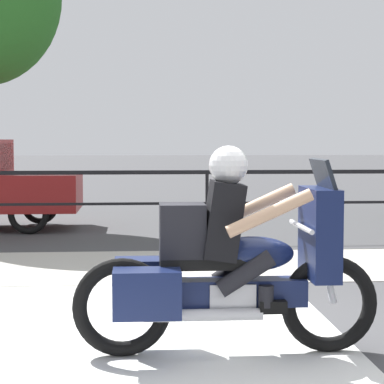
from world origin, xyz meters
TOP-DOWN VIEW (x-y plane):
  - ground_plane at (0.00, 0.00)m, footprint 120.00×120.00m
  - sidewalk_band at (0.00, 3.40)m, footprint 44.00×2.40m
  - crosswalk_band at (-1.26, -0.20)m, footprint 3.75×6.00m
  - fence_railing at (0.00, 5.37)m, footprint 36.00×0.05m
  - motorcycle at (-0.39, -0.45)m, footprint 2.29×0.76m

SIDE VIEW (x-z plane):
  - ground_plane at x=0.00m, z-range 0.00..0.00m
  - crosswalk_band at x=-1.26m, z-range 0.00..0.01m
  - sidewalk_band at x=0.00m, z-range 0.00..0.01m
  - motorcycle at x=-0.39m, z-range -0.09..1.47m
  - fence_railing at x=0.00m, z-range 0.32..1.44m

